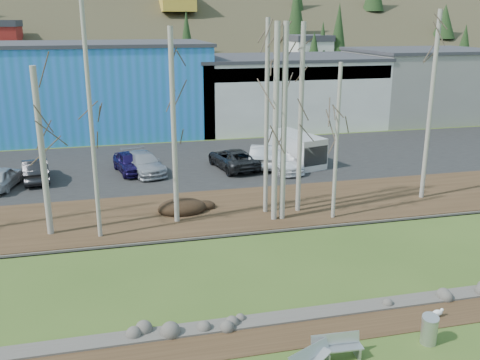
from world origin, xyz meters
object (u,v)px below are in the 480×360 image
object	(u,v)px
bench_intact	(337,347)
car_5	(233,159)
seagull	(438,312)
car_6	(281,161)
car_2	(143,163)
car_4	(263,155)
car_1	(35,170)
car_3	(130,162)
litter_bin	(429,331)
van_white	(297,149)
car_0	(2,177)

from	to	relation	value
bench_intact	car_5	distance (m)	22.30
seagull	car_6	size ratio (longest dim) A/B	0.10
car_2	car_4	xyz separation A→B (m)	(8.49, -0.05, 0.07)
car_1	car_2	world-z (taller)	car_1
car_3	car_4	distance (m)	9.39
bench_intact	car_1	distance (m)	25.12
car_5	litter_bin	bearing A→B (deg)	84.16
litter_bin	van_white	size ratio (longest dim) A/B	0.17
litter_bin	car_5	xyz separation A→B (m)	(-1.50, 22.18, 0.39)
car_0	car_6	distance (m)	18.20
car_5	car_6	xyz separation A→B (m)	(3.12, -1.31, -0.05)
car_3	car_5	size ratio (longest dim) A/B	0.82
car_2	van_white	world-z (taller)	van_white
bench_intact	van_white	bearing A→B (deg)	76.48
car_5	car_3	bearing A→B (deg)	-14.63
van_white	car_2	bearing A→B (deg)	163.23
car_0	car_4	bearing A→B (deg)	-163.16
car_4	litter_bin	bearing A→B (deg)	107.62
car_2	seagull	bearing A→B (deg)	-82.41
litter_bin	car_2	xyz separation A→B (m)	(-7.74, 22.44, 0.40)
car_3	car_4	size ratio (longest dim) A/B	0.88
car_3	car_4	bearing A→B (deg)	-14.45
litter_bin	van_white	distance (m)	22.47
car_1	car_4	bearing A→B (deg)	171.28
seagull	van_white	world-z (taller)	van_white
car_4	car_2	bearing A→B (deg)	19.20
car_4	car_5	distance (m)	2.26
car_4	car_6	size ratio (longest dim) A/B	1.05
bench_intact	litter_bin	distance (m)	3.28
litter_bin	van_white	xyz separation A→B (m)	(3.25, 22.22, 0.78)
litter_bin	car_1	distance (m)	26.73
car_1	car_5	distance (m)	13.23
car_2	bench_intact	bearing A→B (deg)	-94.26
van_white	car_4	bearing A→B (deg)	160.55
car_0	car_3	size ratio (longest dim) A/B	0.97
bench_intact	car_2	world-z (taller)	car_2
car_2	car_6	distance (m)	9.49
car_2	car_6	world-z (taller)	car_2
car_0	car_2	bearing A→B (deg)	-158.69
bench_intact	litter_bin	bearing A→B (deg)	3.62
car_2	van_white	size ratio (longest dim) A/B	0.91
seagull	van_white	bearing A→B (deg)	89.55
car_0	car_4	distance (m)	17.38
car_2	car_3	distance (m)	0.96
litter_bin	car_6	size ratio (longest dim) A/B	0.20
seagull	car_0	world-z (taller)	car_0
car_1	car_4	xyz separation A→B (m)	(15.47, 0.08, 0.06)
car_2	van_white	distance (m)	11.00
seagull	car_1	size ratio (longest dim) A/B	0.11
car_1	van_white	xyz separation A→B (m)	(17.98, -0.09, 0.37)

